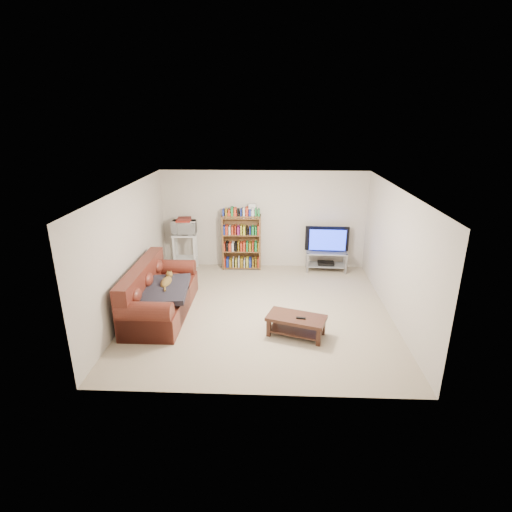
{
  "coord_description": "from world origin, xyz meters",
  "views": [
    {
      "loc": [
        0.22,
        -7.04,
        3.66
      ],
      "look_at": [
        -0.1,
        0.4,
        1.0
      ],
      "focal_mm": 28.0,
      "sensor_mm": 36.0,
      "label": 1
    }
  ],
  "objects_px": {
    "coffee_table": "(296,322)",
    "tv_stand": "(326,258)",
    "sofa": "(157,297)",
    "bookshelf": "(242,241)"
  },
  "relations": [
    {
      "from": "sofa",
      "to": "coffee_table",
      "type": "bearing_deg",
      "value": -15.44
    },
    {
      "from": "sofa",
      "to": "coffee_table",
      "type": "distance_m",
      "value": 2.74
    },
    {
      "from": "coffee_table",
      "to": "tv_stand",
      "type": "bearing_deg",
      "value": 92.18
    },
    {
      "from": "coffee_table",
      "to": "tv_stand",
      "type": "xyz_separation_m",
      "value": [
        0.89,
        3.1,
        0.08
      ]
    },
    {
      "from": "coffee_table",
      "to": "bookshelf",
      "type": "relative_size",
      "value": 0.81
    },
    {
      "from": "tv_stand",
      "to": "bookshelf",
      "type": "height_order",
      "value": "bookshelf"
    },
    {
      "from": "tv_stand",
      "to": "coffee_table",
      "type": "bearing_deg",
      "value": -103.61
    },
    {
      "from": "coffee_table",
      "to": "sofa",
      "type": "bearing_deg",
      "value": -177.2
    },
    {
      "from": "sofa",
      "to": "bookshelf",
      "type": "relative_size",
      "value": 1.67
    },
    {
      "from": "sofa",
      "to": "tv_stand",
      "type": "xyz_separation_m",
      "value": [
        3.53,
        2.38,
        -0.0
      ]
    }
  ]
}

